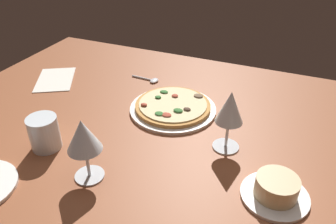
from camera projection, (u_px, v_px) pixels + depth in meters
dining_table at (163, 137)px, 97.63cm from camera, size 150.00×110.00×4.00cm
pizza_main at (173, 107)px, 105.70cm from camera, size 27.55×27.55×3.39cm
ramekin_on_saucer at (276, 190)px, 73.91cm from camera, size 15.40×15.40×5.46cm
wine_glass_far at (83, 137)px, 74.52cm from camera, size 8.15×8.15×16.37cm
wine_glass_near at (230, 109)px, 83.94cm from camera, size 7.31×7.31×17.21cm
water_glass at (45, 135)px, 88.33cm from camera, size 7.98×7.98×9.33cm
paper_menu at (55, 79)px, 124.42cm from camera, size 20.83×23.23×0.30cm
spoon at (151, 80)px, 123.48cm from camera, size 11.02×4.18×1.00cm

